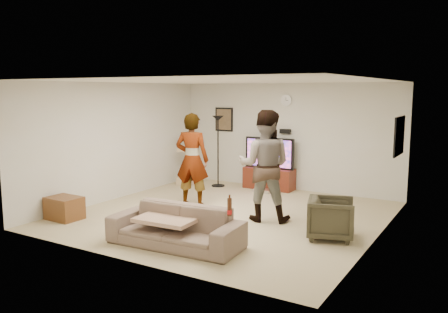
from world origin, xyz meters
The scene contains 24 objects.
floor centered at (0.00, 0.00, -0.01)m, with size 5.50×5.50×0.02m, color tan.
ceiling centered at (0.00, 0.00, 2.51)m, with size 5.50×5.50×0.02m, color white.
wall_back centered at (0.00, 2.75, 1.25)m, with size 5.50×0.04×2.50m, color beige.
wall_front centered at (0.00, -2.75, 1.25)m, with size 5.50×0.04×2.50m, color beige.
wall_left centered at (-2.75, 0.00, 1.25)m, with size 0.04×5.50×2.50m, color beige.
wall_right centered at (2.75, 0.00, 1.25)m, with size 0.04×5.50×2.50m, color beige.
wall_clock centered at (0.00, 2.72, 2.10)m, with size 0.26×0.26×0.04m, color white.
wall_speaker centered at (0.00, 2.69, 1.38)m, with size 0.25×0.10×0.10m, color black.
picture_back centered at (-1.70, 2.73, 1.60)m, with size 0.42×0.03×0.52m, color brown.
picture_right centered at (2.73, 1.60, 1.50)m, with size 0.03×0.78×0.62m, color #F9CB52.
tv_stand centered at (-0.31, 2.50, 0.25)m, with size 1.20×0.45×0.50m, color #4C1B10.
console_box centered at (-0.28, 2.11, 0.04)m, with size 0.40×0.30×0.07m, color silver.
tv centered at (-0.31, 2.50, 0.86)m, with size 1.22×0.08×0.73m, color black.
tv_screen centered at (-0.31, 2.46, 0.86)m, with size 1.13×0.01×0.64m, color #E9527C.
floor_lamp centered at (-1.52, 2.15, 0.86)m, with size 0.32×0.32×1.72m, color black.
cat_tree centered at (-2.29, 1.93, 0.65)m, with size 0.41×0.41×1.30m, color tan.
person_left centered at (-0.97, 0.24, 0.94)m, with size 0.69×0.45×1.89m, color #B0B0B0.
person_right centered at (0.75, 0.04, 1.00)m, with size 0.97×0.76×1.99m, color #284A85.
sofa centered at (0.21, -1.90, 0.30)m, with size 2.05×0.80×0.60m, color #715D4F.
throw_blanket centered at (0.09, -1.90, 0.40)m, with size 0.90×0.70×0.06m, color tan.
beer_bottle centered at (1.16, -1.90, 0.72)m, with size 0.06×0.06×0.25m, color #42200F.
armchair centered at (2.11, -0.36, 0.33)m, with size 0.69×0.71×0.65m, color #343223.
side_table centered at (-2.40, -1.78, 0.21)m, with size 0.62×0.46×0.41m, color #563217.
toy_ball centered at (-1.59, 0.14, 0.04)m, with size 0.07×0.07×0.07m, color teal.
Camera 1 is at (4.26, -7.25, 2.33)m, focal length 36.69 mm.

